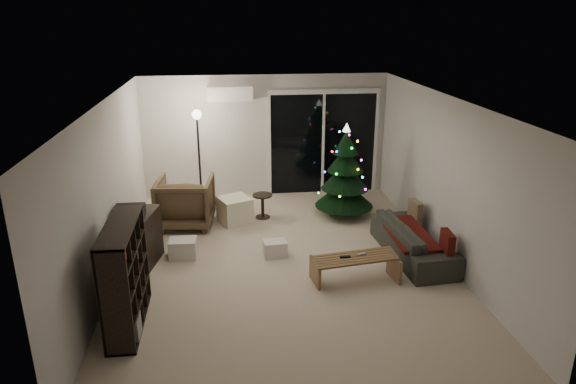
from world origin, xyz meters
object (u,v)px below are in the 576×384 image
armchair (185,202)px  coffee_table (355,269)px  christmas_tree (345,171)px  sofa (413,240)px  media_cabinet (132,246)px  bookshelf (111,277)px

armchair → coffee_table: (2.53, -2.40, -0.26)m
armchair → christmas_tree: bearing=-171.9°
armchair → sofa: bearing=160.4°
media_cabinet → christmas_tree: (3.61, 1.82, 0.47)m
coffee_table → christmas_tree: size_ratio=0.68×
sofa → christmas_tree: size_ratio=1.07×
christmas_tree → bookshelf: bearing=-138.2°
christmas_tree → armchair: bearing=-177.7°
coffee_table → christmas_tree: bearing=72.5°
sofa → armchair: bearing=60.5°
media_cabinet → armchair: armchair is taller
christmas_tree → sofa: bearing=-69.4°
media_cabinet → coffee_table: (3.19, -0.70, -0.22)m
armchair → christmas_tree: christmas_tree is taller
bookshelf → christmas_tree: (3.61, 3.22, 0.23)m
bookshelf → media_cabinet: (0.00, 1.41, -0.25)m
bookshelf → christmas_tree: bearing=60.1°
bookshelf → christmas_tree: 4.84m
bookshelf → coffee_table: bookshelf is taller
armchair → christmas_tree: (2.94, 0.12, 0.44)m
media_cabinet → armchair: (0.67, 1.70, 0.04)m
bookshelf → coffee_table: (3.19, 0.71, -0.47)m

